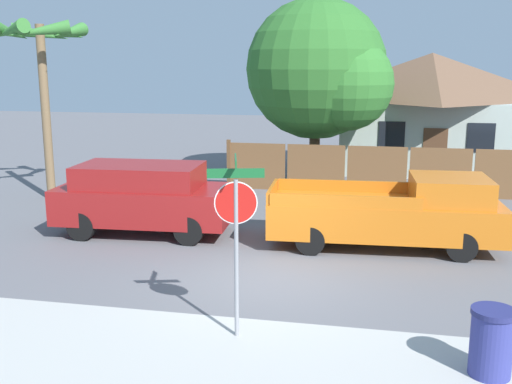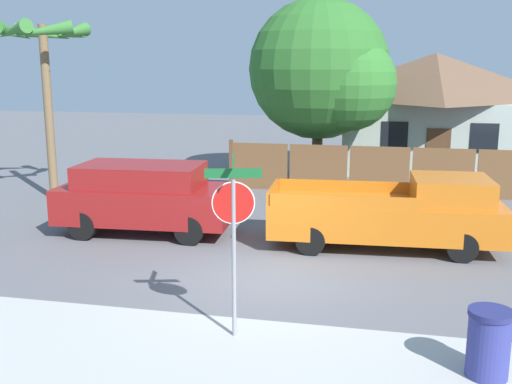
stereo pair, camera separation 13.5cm
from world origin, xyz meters
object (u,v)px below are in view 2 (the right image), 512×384
palm_tree (44,47)px  red_suv (145,196)px  orange_pickup (394,213)px  house (433,108)px  stop_sign (234,218)px  trash_bin (489,343)px  oak_tree (325,72)px

palm_tree → red_suv: bearing=-35.4°
palm_tree → orange_pickup: size_ratio=1.02×
house → red_suv: size_ratio=1.70×
stop_sign → palm_tree: bearing=119.7°
house → stop_sign: 18.74m
red_suv → trash_bin: size_ratio=4.59×
red_suv → orange_pickup: red_suv is taller
stop_sign → orange_pickup: bearing=50.5°
house → palm_tree: palm_tree is taller
palm_tree → house: bearing=36.8°
palm_tree → red_suv: size_ratio=1.23×
house → palm_tree: 16.02m
orange_pickup → palm_tree: bearing=160.4°
palm_tree → orange_pickup: bearing=-16.5°
orange_pickup → trash_bin: 6.13m
orange_pickup → trash_bin: orange_pickup is taller
house → red_suv: bearing=-122.4°
house → stop_sign: size_ratio=2.64×
stop_sign → oak_tree: bearing=75.6°
orange_pickup → trash_bin: bearing=-81.2°
red_suv → trash_bin: red_suv is taller
red_suv → stop_sign: (3.80, -5.46, 1.00)m
trash_bin → red_suv: bearing=142.0°
oak_tree → trash_bin: oak_tree is taller
trash_bin → oak_tree: bearing=105.2°
house → oak_tree: bearing=-131.8°
oak_tree → red_suv: size_ratio=1.47×
house → palm_tree: (-12.68, -9.50, 2.38)m
house → trash_bin: bearing=-91.4°
house → orange_pickup: house is taller
stop_sign → red_suv: bearing=110.6°
palm_tree → stop_sign: 12.45m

